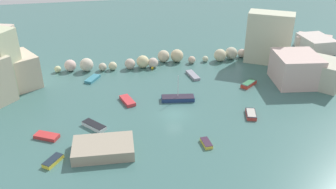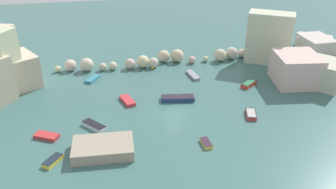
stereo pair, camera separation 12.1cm
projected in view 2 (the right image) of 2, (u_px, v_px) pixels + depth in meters
The scene contains 15 objects.
cove_water at pixel (174, 115), 56.91m from camera, with size 160.00×160.00×0.00m, color #3D6864.
cliff_headland_right at pixel (303, 55), 71.23m from camera, with size 23.84×27.11×10.48m.
rock_breakwater at pixel (162, 59), 74.39m from camera, with size 41.82×4.89×2.67m.
stone_dock at pixel (103, 148), 47.96m from camera, with size 8.03×5.08×1.52m, color #9E927D.
channel_buoy at pixel (152, 68), 72.63m from camera, with size 0.51×0.51×0.51m, color gold.
moored_boat_0 at pixel (47, 136), 51.32m from camera, with size 3.75×2.96×0.52m.
moored_boat_1 at pixel (94, 126), 53.61m from camera, with size 3.72×3.97×0.64m.
moored_boat_2 at pixel (178, 98), 61.08m from camera, with size 5.73×2.53×4.59m.
moored_boat_3 at pixel (251, 114), 56.55m from camera, with size 2.31×3.43×0.61m.
moored_boat_4 at pixel (53, 161), 46.33m from camera, with size 2.67×3.05×0.59m.
moored_boat_5 at pixel (206, 143), 49.78m from camera, with size 1.25×2.46×0.53m.
moored_boat_6 at pixel (193, 75), 69.59m from camera, with size 1.92×4.42×0.50m.
moored_boat_7 at pixel (128, 101), 60.51m from camera, with size 2.55×4.05×0.58m.
moored_boat_8 at pixel (249, 84), 65.97m from camera, with size 3.61×3.25×0.72m.
moored_boat_9 at pixel (93, 79), 68.23m from camera, with size 3.08×3.78×0.47m.
Camera 2 is at (-10.05, -47.78, 29.43)m, focal length 38.63 mm.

